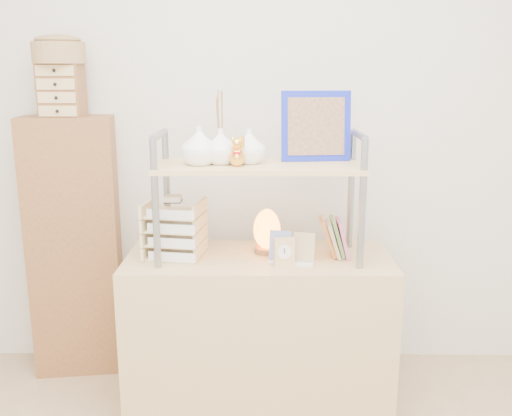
% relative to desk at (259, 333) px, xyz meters
% --- Properties ---
extents(room_shell, '(3.42, 3.41, 2.61)m').
position_rel_desk_xyz_m(room_shell, '(0.00, -0.81, 1.32)').
color(room_shell, silver).
rests_on(room_shell, ground).
extents(desk, '(1.20, 0.50, 0.75)m').
position_rel_desk_xyz_m(desk, '(0.00, 0.00, 0.00)').
color(desk, tan).
rests_on(desk, ground).
extents(cabinet, '(0.48, 0.30, 1.35)m').
position_rel_desk_xyz_m(cabinet, '(-0.96, 0.37, 0.30)').
color(cabinet, brown).
rests_on(cabinet, ground).
extents(hutch, '(0.90, 0.34, 0.73)m').
position_rel_desk_xyz_m(hutch, '(-0.04, 0.01, 0.82)').
color(hutch, gray).
rests_on(hutch, desk).
extents(letter_tray, '(0.26, 0.25, 0.28)m').
position_rel_desk_xyz_m(letter_tray, '(-0.38, -0.00, 0.49)').
color(letter_tray, '#DBBE83').
rests_on(letter_tray, desk).
extents(salt_lamp, '(0.14, 0.13, 0.21)m').
position_rel_desk_xyz_m(salt_lamp, '(0.04, 0.06, 0.48)').
color(salt_lamp, brown).
rests_on(salt_lamp, desk).
extents(desk_clock, '(0.09, 0.05, 0.12)m').
position_rel_desk_xyz_m(desk_clock, '(0.11, -0.12, 0.44)').
color(desk_clock, tan).
rests_on(desk_clock, desk).
extents(postcard_stand, '(0.21, 0.10, 0.14)m').
position_rel_desk_xyz_m(postcard_stand, '(0.14, -0.09, 0.42)').
color(postcard_stand, white).
rests_on(postcard_stand, desk).
extents(drawer_chest, '(0.20, 0.16, 0.25)m').
position_rel_desk_xyz_m(drawer_chest, '(-0.96, 0.35, 1.10)').
color(drawer_chest, brown).
rests_on(drawer_chest, cabinet).
extents(woven_basket, '(0.25, 0.25, 0.10)m').
position_rel_desk_xyz_m(woven_basket, '(-0.96, 0.35, 1.28)').
color(woven_basket, '#987245').
rests_on(woven_basket, drawer_chest).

